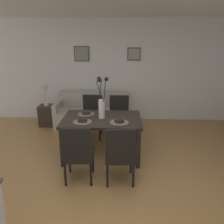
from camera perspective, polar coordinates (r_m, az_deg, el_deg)
name	(u,v)px	position (r m, az deg, el deg)	size (l,w,h in m)	color
ground_plane	(105,191)	(3.55, -1.63, -18.82)	(9.00, 9.00, 0.00)	#A87A47
back_wall_panel	(113,71)	(6.16, 0.21, 10.03)	(9.00, 0.10, 2.60)	silver
dining_table	(102,123)	(4.22, -2.50, -2.59)	(1.40, 0.97, 0.74)	black
dining_chair_near_left	(78,151)	(3.53, -8.28, -9.53)	(0.46, 0.46, 0.92)	black
dining_chair_near_right	(92,114)	(5.16, -4.90, -0.53)	(0.45, 0.45, 0.92)	black
dining_chair_far_left	(120,152)	(3.47, 2.03, -9.86)	(0.46, 0.46, 0.92)	black
dining_chair_far_right	(119,115)	(5.09, 1.74, -0.71)	(0.44, 0.44, 0.92)	black
centerpiece_vase	(102,103)	(4.11, -2.56, 2.26)	(0.21, 0.23, 0.73)	silver
placemat_near_left	(82,122)	(4.03, -7.24, -2.39)	(0.32, 0.32, 0.01)	#7F705B
bowl_near_left	(82,120)	(4.01, -7.26, -1.89)	(0.17, 0.17, 0.07)	#2D2826
placemat_near_right	(86,114)	(4.43, -6.36, -0.47)	(0.32, 0.32, 0.01)	#7F705B
bowl_near_right	(86,112)	(4.42, -6.38, -0.01)	(0.17, 0.17, 0.07)	#2D2826
placemat_far_left	(119,122)	(3.97, 1.77, -2.52)	(0.32, 0.32, 0.01)	#7F705B
bowl_far_left	(119,120)	(3.96, 1.77, -2.01)	(0.17, 0.17, 0.07)	#2D2826
sofa	(92,114)	(5.89, -4.88, -0.59)	(1.77, 0.84, 0.80)	#B2A899
side_table	(47,115)	(6.08, -15.57, -0.81)	(0.36, 0.36, 0.52)	#33261E
table_lamp	(45,91)	(5.92, -16.07, 5.02)	(0.22, 0.22, 0.51)	beige
framed_picture_left	(82,54)	(6.13, -7.44, 13.92)	(0.38, 0.03, 0.38)	#473828
framed_picture_center	(134,54)	(6.05, 5.40, 13.94)	(0.33, 0.03, 0.32)	#473828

